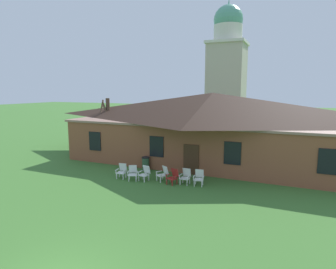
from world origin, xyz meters
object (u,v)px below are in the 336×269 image
at_px(lawn_chair_by_porch, 122,171).
at_px(lawn_chair_far_side, 186,176).
at_px(lawn_chair_near_door, 133,172).
at_px(lawn_chair_right_end, 173,176).
at_px(lawn_chair_middle, 163,173).
at_px(lawn_chair_under_eave, 199,177).
at_px(lawn_chair_left_end, 145,173).
at_px(trash_bin, 146,163).

xyz_separation_m(lawn_chair_by_porch, lawn_chair_far_side, (4.31, 0.55, 0.00)).
bearing_deg(lawn_chair_near_door, lawn_chair_far_side, 10.87).
distance_m(lawn_chair_right_end, lawn_chair_far_side, 0.78).
distance_m(lawn_chair_near_door, lawn_chair_middle, 1.99).
distance_m(lawn_chair_far_side, lawn_chair_under_eave, 0.84).
distance_m(lawn_chair_by_porch, lawn_chair_near_door, 0.90).
height_order(lawn_chair_middle, lawn_chair_under_eave, same).
height_order(lawn_chair_by_porch, lawn_chair_under_eave, same).
bearing_deg(lawn_chair_left_end, lawn_chair_near_door, -163.49).
height_order(lawn_chair_left_end, trash_bin, trash_bin).
distance_m(lawn_chair_near_door, lawn_chair_right_end, 2.73).
bearing_deg(lawn_chair_under_eave, lawn_chair_right_end, -163.80).
relative_size(lawn_chair_right_end, trash_bin, 0.98).
distance_m(lawn_chair_middle, lawn_chair_right_end, 0.88).
relative_size(lawn_chair_right_end, lawn_chair_under_eave, 1.00).
bearing_deg(trash_bin, lawn_chair_middle, -38.87).
bearing_deg(lawn_chair_far_side, lawn_chair_by_porch, -172.74).
bearing_deg(lawn_chair_middle, lawn_chair_by_porch, -169.82).
distance_m(lawn_chair_near_door, trash_bin, 2.42).
height_order(lawn_chair_near_door, lawn_chair_far_side, same).
xyz_separation_m(lawn_chair_near_door, lawn_chair_left_end, (0.77, 0.23, 0.00)).
height_order(lawn_chair_by_porch, lawn_chair_right_end, same).
xyz_separation_m(lawn_chair_left_end, lawn_chair_far_side, (2.65, 0.43, 0.00)).
bearing_deg(lawn_chair_near_door, lawn_chair_right_end, 6.44).
xyz_separation_m(lawn_chair_by_porch, lawn_chair_under_eave, (5.14, 0.65, 0.00)).
relative_size(lawn_chair_left_end, lawn_chair_right_end, 1.00).
bearing_deg(lawn_chair_middle, lawn_chair_left_end, -161.32).
bearing_deg(trash_bin, lawn_chair_by_porch, -103.92).
relative_size(lawn_chair_far_side, trash_bin, 0.98).
bearing_deg(lawn_chair_right_end, lawn_chair_far_side, 26.49).
bearing_deg(lawn_chair_by_porch, lawn_chair_near_door, -6.85).
bearing_deg(trash_bin, lawn_chair_far_side, -24.90).
relative_size(lawn_chair_far_side, lawn_chair_under_eave, 1.00).
xyz_separation_m(lawn_chair_far_side, trash_bin, (-3.74, 1.74, -0.00)).
xyz_separation_m(lawn_chair_near_door, lawn_chair_right_end, (2.72, 0.31, 0.00)).
bearing_deg(lawn_chair_under_eave, lawn_chair_near_door, -169.96).
height_order(lawn_chair_middle, lawn_chair_right_end, same).
relative_size(lawn_chair_right_end, lawn_chair_far_side, 1.00).
bearing_deg(trash_bin, lawn_chair_left_end, -63.13).
bearing_deg(lawn_chair_by_porch, lawn_chair_far_side, 7.26).
distance_m(lawn_chair_by_porch, lawn_chair_under_eave, 5.19).
bearing_deg(lawn_chair_middle, lawn_chair_near_door, -162.20).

